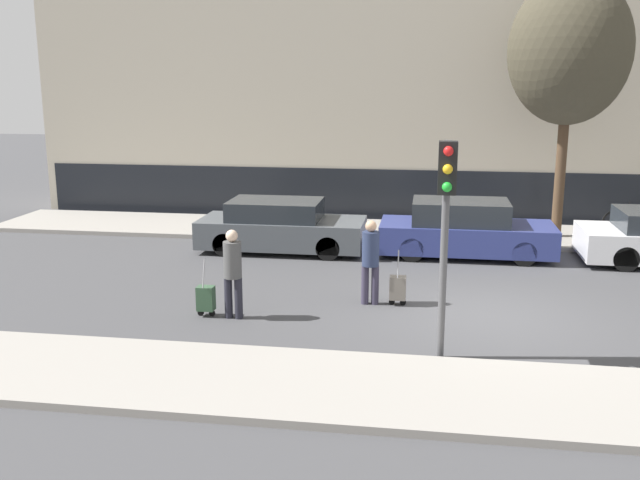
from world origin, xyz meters
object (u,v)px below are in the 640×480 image
parked_bicycle (635,223)px  bare_tree_near_crossing (569,51)px  trolley_right (398,288)px  pedestrian_left (233,269)px  traffic_light (446,206)px  trolley_left (206,298)px  parked_car_0 (281,227)px  parked_car_1 (465,230)px  pedestrian_right (370,257)px

parked_bicycle → bare_tree_near_crossing: (-2.15, -0.35, 4.62)m
trolley_right → parked_bicycle: bearing=47.7°
pedestrian_left → traffic_light: size_ratio=0.49×
traffic_light → trolley_left: bearing=160.8°
parked_car_0 → parked_car_1: size_ratio=0.99×
traffic_light → parked_bicycle: size_ratio=1.98×
parked_car_0 → pedestrian_right: bearing=-57.0°
pedestrian_left → trolley_left: (-0.55, 0.03, -0.62)m
trolley_left → trolley_right: (3.56, 1.24, 0.00)m
parked_car_0 → parked_car_1: parked_car_1 is taller
parked_car_0 → trolley_right: 5.26m
parked_bicycle → parked_car_0: bearing=-164.0°
trolley_left → traffic_light: size_ratio=0.32×
bare_tree_near_crossing → trolley_left: bearing=-134.6°
trolley_left → parked_car_0: bearing=86.6°
trolley_right → trolley_left: bearing=-160.9°
pedestrian_left → trolley_left: pedestrian_left is taller
parked_car_1 → trolley_left: (-5.03, -5.53, -0.31)m
parked_car_0 → traffic_light: size_ratio=1.22×
pedestrian_left → trolley_right: pedestrian_left is taller
pedestrian_left → bare_tree_near_crossing: size_ratio=0.24×
trolley_left → parked_bicycle: 12.70m
bare_tree_near_crossing → trolley_right: bearing=-122.1°
trolley_right → parked_car_0: bearing=128.1°
pedestrian_right → traffic_light: bearing=114.7°
trolley_left → bare_tree_near_crossing: bearing=45.4°
traffic_light → bare_tree_near_crossing: size_ratio=0.50×
bare_tree_near_crossing → parked_bicycle: bearing=9.3°
trolley_left → pedestrian_right: size_ratio=0.66×
trolley_left → bare_tree_near_crossing: (7.64, 7.73, 4.76)m
parked_car_0 → trolley_right: bearing=-51.9°
pedestrian_left → bare_tree_near_crossing: 11.29m
trolley_left → traffic_light: 5.11m
parked_car_1 → pedestrian_right: 4.77m
parked_bicycle → bare_tree_near_crossing: bare_tree_near_crossing is taller
parked_car_0 → parked_car_1: 4.72m
parked_bicycle → bare_tree_near_crossing: 5.11m
trolley_right → traffic_light: bearing=-73.6°
trolley_left → trolley_right: trolley_right is taller
pedestrian_right → trolley_right: 0.83m
pedestrian_right → trolley_left: bearing=20.3°
parked_car_1 → bare_tree_near_crossing: bare_tree_near_crossing is taller
traffic_light → bare_tree_near_crossing: 10.15m
trolley_left → trolley_right: bearing=19.1°
pedestrian_right → parked_car_1: bearing=-116.9°
pedestrian_left → traffic_light: 4.39m
bare_tree_near_crossing → parked_car_0: bearing=-162.1°
trolley_right → pedestrian_left: bearing=-157.2°
pedestrian_left → trolley_left: size_ratio=1.51×
parked_bicycle → bare_tree_near_crossing: size_ratio=0.25×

